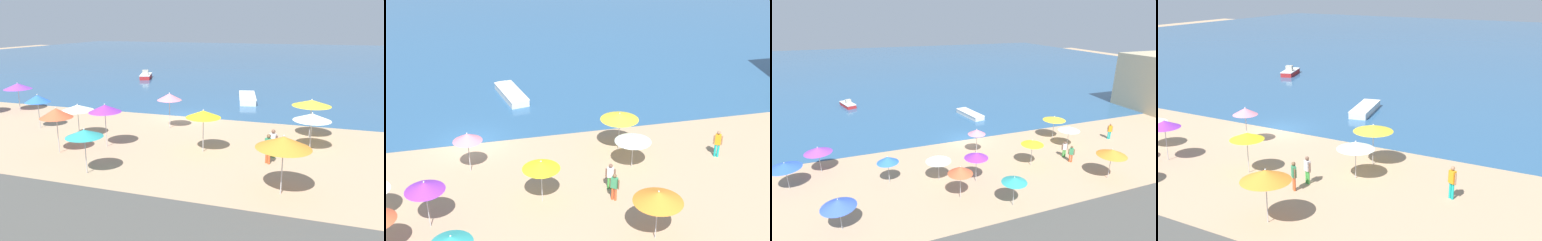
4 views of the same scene
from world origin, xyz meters
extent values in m
plane|color=tan|center=(0.00, 0.00, 0.00)|extent=(160.00, 160.00, 0.00)
cylinder|color=#B2B2B7|center=(9.36, -5.31, 0.91)|extent=(0.05, 0.05, 1.82)
cone|color=silver|center=(9.36, -5.31, 1.98)|extent=(2.20, 2.20, 0.41)
sphere|color=silver|center=(9.36, -5.31, 2.21)|extent=(0.08, 0.08, 0.08)
cylinder|color=#B2B2B7|center=(-0.22, -3.48, 1.04)|extent=(0.05, 0.05, 2.08)
cone|color=pink|center=(-0.22, -3.48, 2.26)|extent=(1.73, 1.73, 0.46)
sphere|color=silver|center=(-0.22, -3.48, 2.52)|extent=(0.08, 0.08, 0.08)
cylinder|color=#B2B2B7|center=(3.45, -7.62, 1.05)|extent=(0.05, 0.05, 2.10)
cone|color=yellow|center=(3.45, -7.62, 2.25)|extent=(2.03, 2.03, 0.40)
sphere|color=silver|center=(3.45, -7.62, 2.48)|extent=(0.08, 0.08, 0.08)
cylinder|color=#B2B2B7|center=(-2.37, -8.48, 1.09)|extent=(0.05, 0.05, 2.19)
cone|color=purple|center=(-2.37, -8.48, 2.36)|extent=(1.95, 1.95, 0.44)
sphere|color=silver|center=(-2.37, -8.48, 2.61)|extent=(0.08, 0.08, 0.08)
cylinder|color=#B2B2B7|center=(9.28, -2.91, 1.09)|extent=(0.05, 0.05, 2.18)
cone|color=yellow|center=(9.28, -2.91, 2.32)|extent=(2.46, 2.46, 0.38)
sphere|color=silver|center=(9.28, -2.91, 2.54)|extent=(0.08, 0.08, 0.08)
cone|color=teal|center=(-1.16, -12.49, 2.07)|extent=(1.84, 1.84, 0.36)
sphere|color=silver|center=(-1.16, -12.49, 2.28)|extent=(0.08, 0.08, 0.08)
cylinder|color=#B2B2B7|center=(8.25, -11.94, 1.08)|extent=(0.05, 0.05, 2.17)
cone|color=orange|center=(8.25, -11.94, 2.38)|extent=(2.40, 2.40, 0.52)
sphere|color=silver|center=(8.25, -11.94, 2.67)|extent=(0.08, 0.08, 0.08)
cylinder|color=#17ABA1|center=(15.08, -5.37, 0.44)|extent=(0.14, 0.14, 0.87)
cylinder|color=#17ABA1|center=(14.92, -5.28, 0.44)|extent=(0.14, 0.14, 0.87)
cube|color=orange|center=(15.00, -5.33, 1.22)|extent=(0.42, 0.37, 0.69)
sphere|color=#9D7152|center=(15.00, -5.33, 1.69)|extent=(0.22, 0.22, 0.22)
cylinder|color=#9D7152|center=(15.21, -5.44, 1.17)|extent=(0.09, 0.09, 0.62)
cylinder|color=#9D7152|center=(14.79, -5.21, 1.17)|extent=(0.09, 0.09, 0.62)
cylinder|color=green|center=(7.30, -7.26, 0.38)|extent=(0.14, 0.14, 0.76)
cylinder|color=green|center=(7.47, -7.32, 0.38)|extent=(0.14, 0.14, 0.76)
cube|color=silver|center=(7.38, -7.29, 1.06)|extent=(0.42, 0.34, 0.60)
sphere|color=brown|center=(7.38, -7.29, 1.49)|extent=(0.22, 0.22, 0.22)
cylinder|color=brown|center=(7.16, -7.20, 1.01)|extent=(0.09, 0.09, 0.54)
cylinder|color=brown|center=(7.61, -7.38, 1.01)|extent=(0.09, 0.09, 0.54)
cylinder|color=#D6532A|center=(7.33, -8.46, 0.39)|extent=(0.14, 0.14, 0.78)
cylinder|color=#D6532A|center=(7.19, -8.34, 0.39)|extent=(0.14, 0.14, 0.78)
cube|color=#398E5B|center=(7.26, -8.40, 1.09)|extent=(0.42, 0.40, 0.62)
sphere|color=brown|center=(7.26, -8.40, 1.53)|extent=(0.22, 0.22, 0.22)
cylinder|color=brown|center=(7.44, -8.56, 1.04)|extent=(0.09, 0.09, 0.56)
cylinder|color=brown|center=(7.08, -8.24, 1.04)|extent=(0.09, 0.09, 0.56)
cube|color=silver|center=(3.45, 7.46, 0.30)|extent=(2.35, 5.04, 0.50)
cube|color=silver|center=(2.93, 10.03, 0.35)|extent=(0.87, 0.59, 0.30)
cube|color=silver|center=(3.45, 7.46, 0.59)|extent=(2.43, 5.05, 0.08)
camera|label=1|loc=(9.17, -27.44, 7.27)|focal=35.00mm
camera|label=2|loc=(0.26, -29.23, 15.06)|focal=45.00mm
camera|label=3|loc=(-10.98, -28.48, 12.90)|focal=28.00mm
camera|label=4|loc=(21.40, -27.86, 10.93)|focal=45.00mm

